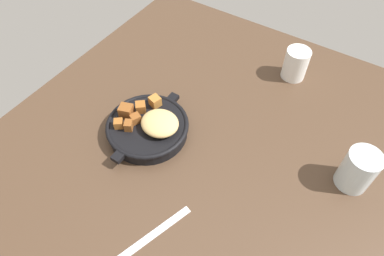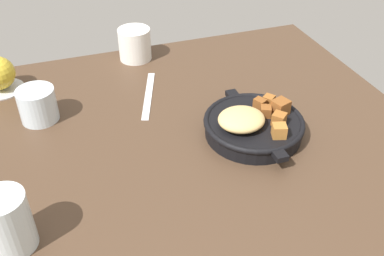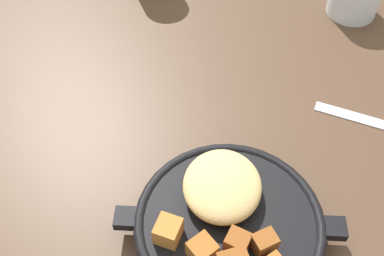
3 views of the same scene
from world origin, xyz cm
name	(u,v)px [view 3 (image 3 of 3)]	position (x,y,z in cm)	size (l,w,h in cm)	color
ground_plane	(185,148)	(0.00, 0.00, -1.20)	(105.21, 97.96, 2.40)	#473323
cast_iron_skillet	(228,223)	(5.56, -12.66, 2.63)	(25.00, 20.74, 6.81)	black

